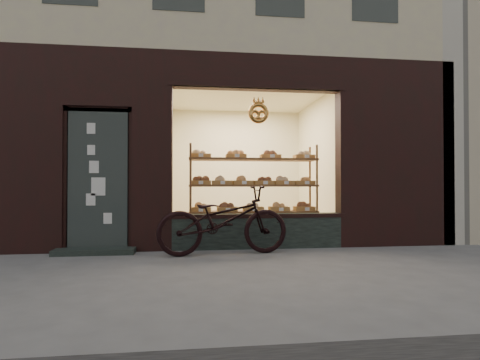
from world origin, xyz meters
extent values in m
plane|color=#525252|center=(0.00, 0.00, 0.00)|extent=(90.00, 90.00, 0.00)
cube|color=#2C3B33|center=(0.45, 2.12, 0.28)|extent=(2.70, 0.25, 0.55)
cube|color=#2D3534|center=(-2.00, 2.06, 1.10)|extent=(0.90, 0.04, 2.15)
cube|color=#2C3B33|center=(-2.00, 1.90, 0.04)|extent=(1.15, 0.35, 0.08)
torus|color=gold|center=(0.45, 2.02, 2.15)|extent=(0.33, 0.07, 0.33)
cube|color=brown|center=(0.45, 2.55, 0.05)|extent=(2.20, 0.45, 0.04)
cube|color=brown|center=(0.45, 2.55, 0.55)|extent=(2.20, 0.45, 0.03)
cube|color=brown|center=(0.45, 2.55, 1.00)|extent=(2.20, 0.45, 0.04)
cube|color=brown|center=(0.45, 2.55, 1.45)|extent=(2.20, 0.45, 0.04)
cylinder|color=brown|center=(-0.62, 2.35, 0.85)|extent=(0.04, 0.04, 1.70)
cylinder|color=brown|center=(1.52, 2.35, 0.85)|extent=(0.04, 0.04, 1.70)
cylinder|color=brown|center=(-0.62, 2.75, 0.85)|extent=(0.04, 0.04, 1.70)
cylinder|color=brown|center=(1.52, 2.75, 0.85)|extent=(0.04, 0.04, 1.70)
cube|color=#B07B46|center=(-0.45, 2.55, 0.60)|extent=(0.34, 0.24, 0.07)
sphere|color=#C27C41|center=(-0.45, 2.55, 0.69)|extent=(0.11, 0.11, 0.11)
cube|color=white|center=(-0.45, 2.36, 0.60)|extent=(0.07, 0.01, 0.05)
cube|color=#B07B46|center=(0.00, 2.55, 0.60)|extent=(0.34, 0.24, 0.07)
sphere|color=brown|center=(0.00, 2.55, 0.69)|extent=(0.11, 0.11, 0.11)
cube|color=white|center=(0.00, 2.36, 0.60)|extent=(0.07, 0.01, 0.05)
cube|color=#B07B46|center=(0.45, 2.55, 0.60)|extent=(0.34, 0.24, 0.07)
sphere|color=#ECC088|center=(0.45, 2.55, 0.69)|extent=(0.11, 0.11, 0.11)
cube|color=white|center=(0.45, 2.36, 0.60)|extent=(0.07, 0.01, 0.05)
cube|color=#B07B46|center=(0.90, 2.55, 0.60)|extent=(0.34, 0.24, 0.07)
sphere|color=#C27C41|center=(0.90, 2.55, 0.69)|extent=(0.11, 0.11, 0.11)
cube|color=white|center=(0.90, 2.36, 0.60)|extent=(0.07, 0.01, 0.05)
cube|color=#B07B46|center=(1.35, 2.55, 0.60)|extent=(0.34, 0.24, 0.07)
sphere|color=brown|center=(1.35, 2.55, 0.69)|extent=(0.11, 0.11, 0.11)
cube|color=white|center=(1.35, 2.36, 0.60)|extent=(0.08, 0.01, 0.05)
cube|color=#B07B46|center=(-0.45, 2.55, 1.05)|extent=(0.34, 0.24, 0.07)
sphere|color=brown|center=(-0.45, 2.55, 1.14)|extent=(0.11, 0.11, 0.11)
cube|color=white|center=(-0.45, 2.36, 1.05)|extent=(0.07, 0.01, 0.06)
cube|color=#B07B46|center=(-0.09, 2.55, 1.05)|extent=(0.34, 0.24, 0.07)
sphere|color=#ECC088|center=(-0.09, 2.55, 1.14)|extent=(0.11, 0.11, 0.11)
cube|color=white|center=(-0.09, 2.36, 1.05)|extent=(0.08, 0.01, 0.06)
cube|color=#B07B46|center=(0.27, 2.55, 1.05)|extent=(0.34, 0.24, 0.07)
sphere|color=#C27C41|center=(0.27, 2.55, 1.14)|extent=(0.11, 0.11, 0.11)
cube|color=white|center=(0.27, 2.36, 1.05)|extent=(0.07, 0.01, 0.06)
cube|color=#B07B46|center=(0.63, 2.55, 1.05)|extent=(0.34, 0.24, 0.07)
sphere|color=brown|center=(0.63, 2.55, 1.14)|extent=(0.11, 0.11, 0.11)
cube|color=white|center=(0.63, 2.36, 1.05)|extent=(0.07, 0.01, 0.06)
cube|color=#B07B46|center=(0.99, 2.55, 1.05)|extent=(0.34, 0.24, 0.07)
sphere|color=#ECC088|center=(0.99, 2.55, 1.14)|extent=(0.11, 0.11, 0.11)
cube|color=white|center=(0.99, 2.36, 1.05)|extent=(0.08, 0.01, 0.06)
cube|color=#B07B46|center=(1.35, 2.55, 1.05)|extent=(0.34, 0.24, 0.07)
sphere|color=#C27C41|center=(1.35, 2.55, 1.14)|extent=(0.11, 0.11, 0.11)
cube|color=white|center=(1.35, 2.36, 1.05)|extent=(0.08, 0.01, 0.06)
cube|color=#B07B46|center=(-0.45, 2.55, 1.50)|extent=(0.34, 0.24, 0.07)
sphere|color=#ECC088|center=(-0.45, 2.55, 1.59)|extent=(0.11, 0.11, 0.11)
cube|color=white|center=(-0.45, 2.36, 1.50)|extent=(0.07, 0.01, 0.06)
cube|color=#B07B46|center=(0.15, 2.55, 1.50)|extent=(0.34, 0.24, 0.07)
sphere|color=#C27C41|center=(0.15, 2.55, 1.59)|extent=(0.11, 0.11, 0.11)
cube|color=white|center=(0.15, 2.36, 1.50)|extent=(0.08, 0.01, 0.06)
cube|color=#B07B46|center=(0.75, 2.55, 1.50)|extent=(0.34, 0.24, 0.07)
sphere|color=brown|center=(0.75, 2.55, 1.59)|extent=(0.11, 0.11, 0.11)
cube|color=white|center=(0.75, 2.36, 1.50)|extent=(0.07, 0.01, 0.06)
cube|color=#B07B46|center=(1.35, 2.55, 1.50)|extent=(0.34, 0.24, 0.07)
sphere|color=#ECC088|center=(1.35, 2.55, 1.59)|extent=(0.11, 0.11, 0.11)
cube|color=white|center=(1.35, 2.36, 1.50)|extent=(0.08, 0.01, 0.06)
imported|color=black|center=(-0.14, 1.61, 0.50)|extent=(1.97, 0.88, 1.00)
camera|label=1|loc=(-0.56, -3.80, 1.01)|focal=28.00mm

